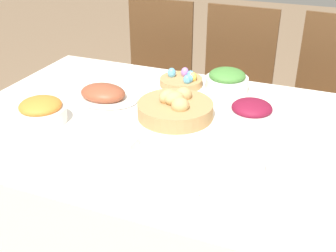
{
  "coord_description": "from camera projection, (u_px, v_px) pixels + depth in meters",
  "views": [
    {
      "loc": [
        0.49,
        -1.36,
        1.5
      ],
      "look_at": [
        -0.02,
        -0.08,
        0.77
      ],
      "focal_mm": 45.0,
      "sensor_mm": 36.0,
      "label": 1
    }
  ],
  "objects": [
    {
      "name": "chair_far_right",
      "position": [
        328.0,
        103.0,
        2.32
      ],
      "size": [
        0.47,
        0.47,
        0.98
      ],
      "rotation": [
        0.0,
        0.0,
        -0.12
      ],
      "color": "brown",
      "rests_on": "ground"
    },
    {
      "name": "ham_platter",
      "position": [
        103.0,
        94.0,
        1.85
      ],
      "size": [
        0.32,
        0.22,
        0.07
      ],
      "color": "white",
      "rests_on": "dining_table"
    },
    {
      "name": "spoon",
      "position": [
        217.0,
        201.0,
        1.23
      ],
      "size": [
        0.01,
        0.18,
        0.0
      ],
      "rotation": [
        0.0,
        0.0,
        -0.02
      ],
      "color": "silver",
      "rests_on": "dining_table"
    },
    {
      "name": "dining_table",
      "position": [
        180.0,
        201.0,
        1.81
      ],
      "size": [
        1.79,
        1.13,
        0.73
      ],
      "color": "white",
      "rests_on": "ground"
    },
    {
      "name": "carrot_bowl",
      "position": [
        41.0,
        111.0,
        1.65
      ],
      "size": [
        0.2,
        0.2,
        0.1
      ],
      "color": "white",
      "rests_on": "dining_table"
    },
    {
      "name": "beet_salad_bowl",
      "position": [
        251.0,
        112.0,
        1.66
      ],
      "size": [
        0.19,
        0.19,
        0.09
      ],
      "color": "white",
      "rests_on": "dining_table"
    },
    {
      "name": "dinner_plate",
      "position": [
        163.0,
        187.0,
        1.28
      ],
      "size": [
        0.23,
        0.23,
        0.01
      ],
      "color": "white",
      "rests_on": "dining_table"
    },
    {
      "name": "green_salad_bowl",
      "position": [
        227.0,
        81.0,
        1.91
      ],
      "size": [
        0.2,
        0.2,
        0.11
      ],
      "color": "white",
      "rests_on": "dining_table"
    },
    {
      "name": "egg_basket",
      "position": [
        182.0,
        80.0,
        1.99
      ],
      "size": [
        0.2,
        0.2,
        0.08
      ],
      "color": "#AD8451",
      "rests_on": "dining_table"
    },
    {
      "name": "butter_dish",
      "position": [
        121.0,
        142.0,
        1.5
      ],
      "size": [
        0.12,
        0.07,
        0.03
      ],
      "color": "white",
      "rests_on": "dining_table"
    },
    {
      "name": "fork",
      "position": [
        122.0,
        178.0,
        1.33
      ],
      "size": [
        0.01,
        0.18,
        0.0
      ],
      "rotation": [
        0.0,
        0.0,
        0.02
      ],
      "color": "silver",
      "rests_on": "dining_table"
    },
    {
      "name": "chair_far_left",
      "position": [
        154.0,
        77.0,
        2.66
      ],
      "size": [
        0.43,
        0.43,
        0.98
      ],
      "rotation": [
        0.0,
        0.0,
        0.03
      ],
      "color": "brown",
      "rests_on": "ground"
    },
    {
      "name": "knife",
      "position": [
        208.0,
        198.0,
        1.24
      ],
      "size": [
        0.01,
        0.18,
        0.0
      ],
      "rotation": [
        0.0,
        0.0,
        0.02
      ],
      "color": "silver",
      "rests_on": "dining_table"
    },
    {
      "name": "drinking_cup",
      "position": [
        254.0,
        164.0,
        1.32
      ],
      "size": [
        0.07,
        0.07,
        0.1
      ],
      "color": "silver",
      "rests_on": "dining_table"
    },
    {
      "name": "chair_far_center",
      "position": [
        232.0,
        88.0,
        2.49
      ],
      "size": [
        0.43,
        0.43,
        0.98
      ],
      "rotation": [
        0.0,
        0.0,
        -0.03
      ],
      "color": "brown",
      "rests_on": "ground"
    },
    {
      "name": "bread_basket",
      "position": [
        176.0,
        108.0,
        1.69
      ],
      "size": [
        0.31,
        0.31,
        0.11
      ],
      "color": "#AD8451",
      "rests_on": "dining_table"
    }
  ]
}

